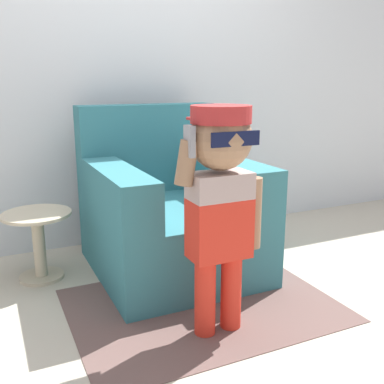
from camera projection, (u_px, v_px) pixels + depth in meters
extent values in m
plane|color=#BCB29E|center=(156.00, 270.00, 2.82)|extent=(10.00, 10.00, 0.00)
cube|color=silver|center=(118.00, 59.00, 3.09)|extent=(10.00, 0.05, 2.60)
cube|color=teal|center=(172.00, 237.00, 2.78)|extent=(0.92, 1.04, 0.42)
cube|color=teal|center=(147.00, 148.00, 3.03)|extent=(0.92, 0.18, 0.58)
cube|color=teal|center=(118.00, 193.00, 2.47)|extent=(0.21, 0.86, 0.27)
cube|color=teal|center=(231.00, 181.00, 2.76)|extent=(0.21, 0.86, 0.27)
cylinder|color=red|center=(205.00, 297.00, 2.07)|extent=(0.10, 0.10, 0.37)
cylinder|color=red|center=(231.00, 291.00, 2.12)|extent=(0.10, 0.10, 0.37)
cube|color=red|center=(219.00, 228.00, 2.02)|extent=(0.28, 0.16, 0.28)
cube|color=#B29993|center=(220.00, 186.00, 1.97)|extent=(0.28, 0.16, 0.12)
sphere|color=#997051|center=(221.00, 139.00, 1.92)|extent=(0.28, 0.28, 0.28)
cylinder|color=#B22828|center=(221.00, 114.00, 1.89)|extent=(0.26, 0.26, 0.08)
cube|color=#B22828|center=(208.00, 119.00, 2.01)|extent=(0.16, 0.12, 0.01)
cube|color=#0F1433|center=(236.00, 139.00, 1.81)|extent=(0.22, 0.01, 0.06)
cylinder|color=#997051|center=(253.00, 213.00, 2.08)|extent=(0.08, 0.08, 0.33)
cylinder|color=#997051|center=(187.00, 163.00, 1.88)|extent=(0.11, 0.08, 0.20)
cube|color=gray|center=(189.00, 141.00, 1.84)|extent=(0.02, 0.07, 0.13)
cylinder|color=beige|center=(42.00, 276.00, 2.70)|extent=(0.26, 0.26, 0.02)
cylinder|color=beige|center=(39.00, 247.00, 2.66)|extent=(0.07, 0.07, 0.39)
cylinder|color=beige|center=(36.00, 214.00, 2.61)|extent=(0.40, 0.40, 0.02)
cube|color=brown|center=(202.00, 305.00, 2.37)|extent=(1.36, 1.00, 0.01)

